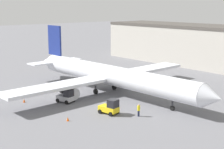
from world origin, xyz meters
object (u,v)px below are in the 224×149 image
object	(u,v)px
airplane	(108,75)
baggage_tug	(110,107)
ground_crew_worker	(139,110)
safety_cone_far	(24,101)
belt_loader_truck	(66,96)
safety_cone_near	(68,119)

from	to	relation	value
airplane	baggage_tug	world-z (taller)	airplane
ground_crew_worker	safety_cone_far	distance (m)	18.96
ground_crew_worker	belt_loader_truck	xyz separation A→B (m)	(-12.33, -3.84, 0.06)
airplane	safety_cone_near	distance (m)	16.06
airplane	baggage_tug	bearing A→B (deg)	-40.74
ground_crew_worker	baggage_tug	world-z (taller)	baggage_tug
airplane	baggage_tug	distance (m)	12.12
ground_crew_worker	safety_cone_near	distance (m)	9.81
airplane	ground_crew_worker	xyz separation A→B (m)	(12.73, -5.09, -2.23)
airplane	safety_cone_far	xyz separation A→B (m)	(-3.99, -14.01, -2.90)
safety_cone_near	ground_crew_worker	bearing A→B (deg)	60.85
ground_crew_worker	safety_cone_far	xyz separation A→B (m)	(-16.72, -8.91, -0.67)
belt_loader_truck	safety_cone_near	world-z (taller)	belt_loader_truck
safety_cone_far	baggage_tug	bearing A→B (deg)	26.38
ground_crew_worker	belt_loader_truck	size ratio (longest dim) A/B	0.60
ground_crew_worker	safety_cone_far	world-z (taller)	ground_crew_worker
airplane	safety_cone_far	distance (m)	14.85
airplane	belt_loader_truck	distance (m)	9.20
safety_cone_near	airplane	bearing A→B (deg)	120.30
ground_crew_worker	belt_loader_truck	bearing A→B (deg)	-68.45
safety_cone_far	ground_crew_worker	bearing A→B (deg)	28.06
ground_crew_worker	belt_loader_truck	distance (m)	12.92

